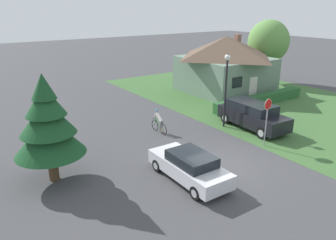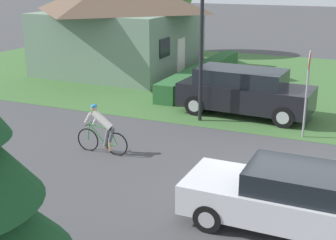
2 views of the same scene
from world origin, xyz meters
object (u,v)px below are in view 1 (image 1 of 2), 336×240
Objects in this scene: cottage_house at (225,63)px; stop_sign at (267,114)px; street_lamp at (226,78)px; sedan_left_lane at (189,166)px; cyclist at (159,122)px; parked_suv_right at (253,115)px; deciduous_tree_right at (268,42)px; conifer_tall_near at (48,124)px.

cottage_house is 13.15m from stop_sign.
cottage_house is at bearing 46.10° from street_lamp.
sedan_left_lane is 2.60× the size of cyclist.
stop_sign is at bearing -122.43° from cottage_house.
stop_sign is at bearing 148.33° from parked_suv_right.
cottage_house is 10.00m from street_lamp.
sedan_left_lane is at bearing -145.75° from street_lamp.
stop_sign is at bearing -140.36° from deciduous_tree_right.
stop_sign is at bearing -15.00° from conifer_tall_near.
street_lamp reaches higher than sedan_left_lane.
cottage_house is 1.60× the size of street_lamp.
stop_sign reaches higher than parked_suv_right.
cottage_house is at bearing 23.02° from conifer_tall_near.
conifer_tall_near is (-18.61, -7.91, 0.12)m from cottage_house.
sedan_left_lane is 23.37m from deciduous_tree_right.
sedan_left_lane is at bearing 2.64° from stop_sign.
sedan_left_lane is 0.88× the size of conifer_tall_near.
street_lamp is at bearing -150.40° from deciduous_tree_right.
street_lamp is at bearing -132.75° from cottage_house.
cyclist is 0.34× the size of parked_suv_right.
conifer_tall_near is (-11.69, -0.72, -0.57)m from street_lamp.
cyclist is 0.27× the size of deciduous_tree_right.
parked_suv_right is 1.02× the size of street_lamp.
cottage_house is 17.78m from sedan_left_lane.
stop_sign is 0.58× the size of street_lamp.
parked_suv_right is (-5.54, -8.46, -1.78)m from cottage_house.
deciduous_tree_right reaches higher than cottage_house.
conifer_tall_near reaches higher than street_lamp.
sedan_left_lane is 0.69× the size of deciduous_tree_right.
parked_suv_right is at bearing -117.45° from cyclist.
cyclist is 0.35× the size of street_lamp.
conifer_tall_near is 0.79× the size of deciduous_tree_right.
deciduous_tree_right is at bearing 4.53° from cottage_house.
street_lamp is at bearing -55.29° from sedan_left_lane.
sedan_left_lane is at bearing 159.15° from cyclist.
street_lamp is (6.44, 4.39, 2.66)m from sedan_left_lane.
cyclist is at bearing 159.62° from street_lamp.
cyclist is 0.60× the size of stop_sign.
stop_sign is (-1.72, -2.48, 1.09)m from parked_suv_right.
conifer_tall_near is at bearing 90.63° from parked_suv_right.
sedan_left_lane is at bearing 114.77° from parked_suv_right.
cottage_house reaches higher than parked_suv_right.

